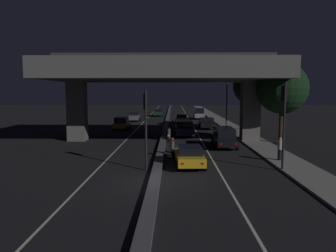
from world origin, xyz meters
The scene contains 24 objects.
ground_plane centered at (0.00, 0.00, 0.00)m, with size 200.00×200.00×0.00m, color black.
lane_line_left_inner centered at (-3.77, 35.00, 0.00)m, with size 0.12×126.00×0.00m, color beige.
lane_line_right_inner centered at (3.77, 35.00, 0.00)m, with size 0.12×126.00×0.00m, color beige.
median_divider centered at (0.00, 35.00, 0.12)m, with size 0.58×126.00×0.24m, color #4C4C51.
sidewalk_right centered at (8.81, 28.00, 0.06)m, with size 2.51×126.00×0.13m, color gray.
elevated_overpass centered at (0.00, 15.16, 6.59)m, with size 21.79×12.34×8.58m.
traffic_light_left_of_median centered at (-0.69, 2.91, 3.35)m, with size 0.30×0.49×4.92m.
traffic_light_right_of_median centered at (7.66, 2.90, 3.68)m, with size 0.30×0.49×5.41m.
street_lamp centered at (7.94, 27.18, 5.15)m, with size 1.89×0.32×8.89m.
car_taxi_yellow_lead centered at (2.02, 4.01, 0.70)m, with size 2.02×4.10×1.35m.
car_black_second centered at (5.44, 11.47, 0.92)m, with size 1.89×4.59×1.71m.
car_dark_blue_third centered at (2.18, 18.53, 0.90)m, with size 2.13×4.77×1.72m.
car_black_fourth centered at (5.38, 25.70, 0.75)m, with size 2.05×4.06×1.45m.
car_taxi_yellow_fifth centered at (2.26, 32.39, 0.75)m, with size 1.86×4.58×1.44m.
car_silver_sixth centered at (5.65, 41.28, 1.00)m, with size 1.98×4.02×1.90m.
car_taxi_yellow_lead_oncoming centered at (-5.68, 24.93, 0.82)m, with size 1.94×3.98×1.60m.
car_grey_second_oncoming centered at (-5.46, 37.21, 0.76)m, with size 1.98×4.83×1.44m.
car_dark_green_third_oncoming centered at (-1.95, 48.01, 0.72)m, with size 2.04×4.17×1.38m.
motorcycle_black_filtering_near centered at (0.91, 6.86, 0.63)m, with size 0.34×1.76×1.47m.
motorcycle_white_filtering_mid centered at (0.55, 14.81, 0.63)m, with size 0.33×1.74×1.48m.
motorcycle_blue_filtering_far centered at (0.90, 21.81, 0.62)m, with size 0.33×1.81×1.47m.
pedestrian_on_sidewalk centered at (8.34, 5.42, 0.91)m, with size 0.35×0.35×1.58m.
roadside_tree_kerbside_near centered at (10.95, 13.30, 5.12)m, with size 4.68×4.68×7.48m.
roadside_tree_kerbside_mid centered at (10.74, 23.72, 5.56)m, with size 4.78×4.78×7.96m.
Camera 1 is at (0.96, -16.94, 4.83)m, focal length 35.00 mm.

